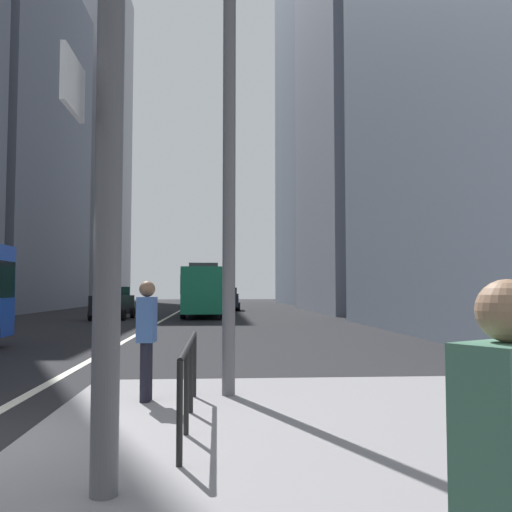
{
  "coord_description": "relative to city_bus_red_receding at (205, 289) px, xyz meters",
  "views": [
    {
      "loc": [
        3.14,
        -6.24,
        1.75
      ],
      "look_at": [
        6.06,
        35.98,
        4.32
      ],
      "focal_mm": 39.22,
      "sensor_mm": 36.0,
      "label": 1
    }
  ],
  "objects": [
    {
      "name": "car_receding_far",
      "position": [
        1.47,
        10.4,
        -0.85
      ],
      "size": [
        2.19,
        4.26,
        1.94
      ],
      "color": "maroon",
      "rests_on": "ground"
    },
    {
      "name": "lane_centre_line",
      "position": [
        -2.3,
        -1.27,
        -1.83
      ],
      "size": [
        0.2,
        80.0,
        0.01
      ],
      "primitive_type": "cube",
      "color": "beige",
      "rests_on": "ground"
    },
    {
      "name": "ground_plane",
      "position": [
        -2.3,
        -11.27,
        -1.84
      ],
      "size": [
        160.0,
        160.0,
        0.0
      ],
      "primitive_type": "plane",
      "color": "black"
    },
    {
      "name": "car_receding_near",
      "position": [
        1.76,
        10.24,
        -0.85
      ],
      "size": [
        2.2,
        4.52,
        1.94
      ],
      "color": "#232838",
      "rests_on": "ground"
    },
    {
      "name": "median_island",
      "position": [
        3.2,
        -32.27,
        -1.76
      ],
      "size": [
        9.0,
        10.0,
        0.15
      ],
      "primitive_type": "cube",
      "color": "gray",
      "rests_on": "ground"
    },
    {
      "name": "office_tower_left_mid",
      "position": [
        -18.3,
        12.85,
        13.82
      ],
      "size": [
        10.48,
        22.58,
        31.31
      ],
      "primitive_type": "cube",
      "color": "slate",
      "rests_on": "ground"
    },
    {
      "name": "city_bus_red_distant",
      "position": [
        0.04,
        22.36,
        -0.0
      ],
      "size": [
        2.7,
        10.53,
        3.4
      ],
      "color": "#198456",
      "rests_on": "ground"
    },
    {
      "name": "office_tower_right_far",
      "position": [
        14.7,
        32.68,
        22.87
      ],
      "size": [
        10.88,
        21.43,
        49.42
      ],
      "primitive_type": "cube",
      "color": "slate",
      "rests_on": "ground"
    },
    {
      "name": "car_oncoming_mid",
      "position": [
        -5.35,
        -3.73,
        -0.85
      ],
      "size": [
        2.16,
        4.3,
        1.94
      ],
      "color": "black",
      "rests_on": "ground"
    },
    {
      "name": "city_bus_red_receding",
      "position": [
        0.0,
        0.0,
        0.0
      ],
      "size": [
        2.72,
        10.94,
        3.4
      ],
      "color": "#198456",
      "rests_on": "ground"
    },
    {
      "name": "pedestrian_railing",
      "position": [
        0.5,
        -30.62,
        -0.99
      ],
      "size": [
        0.06,
        3.39,
        0.98
      ],
      "color": "black",
      "rests_on": "median_island"
    },
    {
      "name": "office_tower_left_far",
      "position": [
        -18.3,
        41.25,
        22.44
      ],
      "size": [
        10.18,
        25.71,
        48.55
      ],
      "primitive_type": "cube",
      "color": "#9E9EA3",
      "rests_on": "ground"
    },
    {
      "name": "street_lamp_post",
      "position": [
        1.02,
        -28.87,
        3.45
      ],
      "size": [
        5.5,
        0.32,
        8.0
      ],
      "color": "#56565B",
      "rests_on": "median_island"
    },
    {
      "name": "pedestrian_walking",
      "position": [
        -0.18,
        -29.25,
        -0.72
      ],
      "size": [
        0.27,
        0.4,
        1.73
      ],
      "color": "black",
      "rests_on": "median_island"
    }
  ]
}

